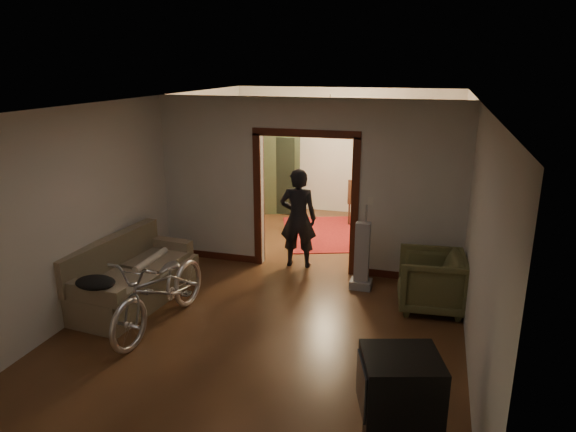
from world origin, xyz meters
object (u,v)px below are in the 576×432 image
at_px(armchair, 431,281).
at_px(desk, 390,204).
at_px(locker, 280,174).
at_px(sofa, 134,271).
at_px(person, 298,218).
at_px(bicycle, 161,290).

height_order(armchair, desk, armchair).
bearing_deg(locker, sofa, -116.87).
bearing_deg(sofa, locker, 88.47).
bearing_deg(person, sofa, 40.10).
height_order(sofa, person, person).
relative_size(bicycle, person, 1.17).
distance_m(sofa, armchair, 4.19).
relative_size(sofa, person, 1.20).
bearing_deg(desk, person, -98.97).
distance_m(bicycle, person, 2.78).
bearing_deg(bicycle, locker, 95.98).
bearing_deg(desk, armchair, -63.14).
bearing_deg(person, bicycle, 59.64).
bearing_deg(desk, locker, -168.91).
bearing_deg(desk, bicycle, -99.91).
height_order(bicycle, locker, locker).
bearing_deg(bicycle, sofa, 148.22).
distance_m(person, locker, 3.34).
height_order(armchair, person, person).
xyz_separation_m(bicycle, armchair, (3.33, 1.51, -0.11)).
relative_size(sofa, armchair, 2.26).
xyz_separation_m(sofa, desk, (3.13, 4.94, -0.08)).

